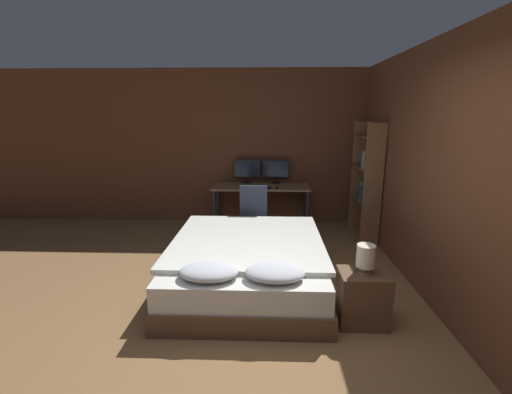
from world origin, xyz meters
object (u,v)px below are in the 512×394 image
bed (247,263)px  monitor_left (247,170)px  desk (261,190)px  office_chair (254,220)px  keyboard (261,188)px  bookshelf (368,177)px  bedside_lamp (366,256)px  computer_mouse (277,187)px  nightstand (362,298)px  monitor_right (276,170)px

bed → monitor_left: 2.41m
desk → office_chair: 0.78m
desk → keyboard: bearing=-90.0°
keyboard → monitor_left: bearing=119.2°
monitor_left → office_chair: (0.16, -0.94, -0.62)m
keyboard → bookshelf: (1.64, -0.29, 0.25)m
bedside_lamp → monitor_left: (-1.27, 3.01, 0.31)m
monitor_left → computer_mouse: (0.52, -0.46, -0.22)m
bedside_lamp → keyboard: size_ratio=0.78×
nightstand → monitor_right: 3.18m
nightstand → monitor_left: 3.34m
office_chair → monitor_right: bearing=69.6°
bed → keyboard: (0.12, 1.84, 0.49)m
bed → desk: (0.12, 2.07, 0.40)m
bookshelf → monitor_right: bearing=151.7°
desk → bookshelf: (1.64, -0.52, 0.34)m
monitor_left → bookshelf: size_ratio=0.25×
bed → computer_mouse: 1.95m
nightstand → bedside_lamp: (0.00, 0.00, 0.42)m
desk → keyboard: (0.00, -0.23, 0.09)m
bedside_lamp → monitor_right: size_ratio=0.59×
monitor_right → bedside_lamp: bearing=-75.8°
bookshelf → desk: bearing=162.5°
desk → monitor_left: monitor_left is taller
keyboard → computer_mouse: 0.26m
keyboard → office_chair: size_ratio=0.38×
bedside_lamp → office_chair: size_ratio=0.29×
monitor_left → keyboard: bearing=-60.8°
desk → monitor_left: size_ratio=3.55×
bed → bedside_lamp: (1.13, -0.71, 0.41)m
nightstand → monitor_right: (-0.76, 3.01, 0.73)m
bedside_lamp → computer_mouse: bearing=106.4°
nightstand → desk: desk is taller
bed → computer_mouse: (0.38, 1.84, 0.50)m
bed → office_chair: bearing=89.0°
nightstand → bedside_lamp: bedside_lamp is taller
desk → computer_mouse: bearing=-40.5°
monitor_left → computer_mouse: bearing=-41.3°
nightstand → office_chair: size_ratio=0.56×
monitor_left → nightstand: bearing=-67.1°
desk → office_chair: size_ratio=1.77×
monitor_left → monitor_right: same height
bed → keyboard: keyboard is taller
office_chair → bookshelf: 1.86m
office_chair → nightstand: bearing=-61.8°
desk → bookshelf: 1.75m
desk → office_chair: bearing=-97.6°
bedside_lamp → desk: 2.96m
bedside_lamp → monitor_left: 3.28m
keyboard → office_chair: 0.63m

